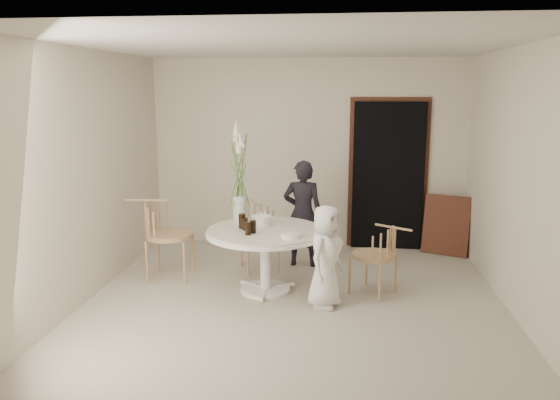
# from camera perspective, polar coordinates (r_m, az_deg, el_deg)

# --- Properties ---
(ground) EXTENTS (4.50, 4.50, 0.00)m
(ground) POSITION_cam_1_polar(r_m,az_deg,el_deg) (6.06, 1.50, -10.45)
(ground) COLOR beige
(ground) RESTS_ON ground
(room_shell) EXTENTS (4.50, 4.50, 4.50)m
(room_shell) POSITION_cam_1_polar(r_m,az_deg,el_deg) (5.66, 1.59, 4.95)
(room_shell) COLOR silver
(room_shell) RESTS_ON ground
(doorway) EXTENTS (1.00, 0.10, 2.10)m
(doorway) POSITION_cam_1_polar(r_m,az_deg,el_deg) (7.92, 11.23, 2.44)
(doorway) COLOR black
(doorway) RESTS_ON ground
(door_trim) EXTENTS (1.12, 0.03, 2.22)m
(door_trim) POSITION_cam_1_polar(r_m,az_deg,el_deg) (7.95, 11.22, 2.92)
(door_trim) COLOR brown
(door_trim) RESTS_ON ground
(table) EXTENTS (1.33, 1.33, 0.73)m
(table) POSITION_cam_1_polar(r_m,az_deg,el_deg) (6.13, -1.54, -4.10)
(table) COLOR white
(table) RESTS_ON ground
(picture_frame) EXTENTS (0.65, 0.41, 0.83)m
(picture_frame) POSITION_cam_1_polar(r_m,az_deg,el_deg) (7.92, 16.97, -2.54)
(picture_frame) COLOR brown
(picture_frame) RESTS_ON ground
(chair_far) EXTENTS (0.59, 0.61, 0.85)m
(chair_far) POSITION_cam_1_polar(r_m,az_deg,el_deg) (7.01, -2.42, -2.70)
(chair_far) COLOR tan
(chair_far) RESTS_ON ground
(chair_right) EXTENTS (0.62, 0.61, 0.82)m
(chair_right) POSITION_cam_1_polar(r_m,az_deg,el_deg) (6.13, 10.72, -5.14)
(chair_right) COLOR tan
(chair_right) RESTS_ON ground
(chair_left) EXTENTS (0.61, 0.56, 0.98)m
(chair_left) POSITION_cam_1_polar(r_m,az_deg,el_deg) (6.77, -12.60, -2.73)
(chair_left) COLOR tan
(chair_left) RESTS_ON ground
(girl) EXTENTS (0.51, 0.34, 1.39)m
(girl) POSITION_cam_1_polar(r_m,az_deg,el_deg) (7.04, 2.39, -1.42)
(girl) COLOR black
(girl) RESTS_ON ground
(boy) EXTENTS (0.54, 0.63, 1.09)m
(boy) POSITION_cam_1_polar(r_m,az_deg,el_deg) (5.76, 4.79, -5.89)
(boy) COLOR white
(boy) RESTS_ON ground
(birthday_cake) EXTENTS (0.24, 0.24, 0.16)m
(birthday_cake) POSITION_cam_1_polar(r_m,az_deg,el_deg) (6.26, -1.98, -2.18)
(birthday_cake) COLOR white
(birthday_cake) RESTS_ON table
(cola_tumbler_a) EXTENTS (0.08, 0.08, 0.14)m
(cola_tumbler_a) POSITION_cam_1_polar(r_m,az_deg,el_deg) (5.94, -2.83, -2.81)
(cola_tumbler_a) COLOR black
(cola_tumbler_a) RESTS_ON table
(cola_tumbler_b) EXTENTS (0.08, 0.08, 0.14)m
(cola_tumbler_b) POSITION_cam_1_polar(r_m,az_deg,el_deg) (5.86, -3.35, -3.00)
(cola_tumbler_b) COLOR black
(cola_tumbler_b) RESTS_ON table
(cola_tumbler_c) EXTENTS (0.10, 0.10, 0.17)m
(cola_tumbler_c) POSITION_cam_1_polar(r_m,az_deg,el_deg) (6.14, -3.99, -2.19)
(cola_tumbler_c) COLOR black
(cola_tumbler_c) RESTS_ON table
(cola_tumbler_d) EXTENTS (0.07, 0.07, 0.14)m
(cola_tumbler_d) POSITION_cam_1_polar(r_m,az_deg,el_deg) (6.07, -3.68, -2.50)
(cola_tumbler_d) COLOR black
(cola_tumbler_d) RESTS_ON table
(plate_stack) EXTENTS (0.27, 0.27, 0.05)m
(plate_stack) POSITION_cam_1_polar(r_m,az_deg,el_deg) (5.75, 1.08, -3.73)
(plate_stack) COLOR white
(plate_stack) RESTS_ON table
(flower_vase) EXTENTS (0.16, 0.16, 1.20)m
(flower_vase) POSITION_cam_1_polar(r_m,az_deg,el_deg) (6.40, -4.25, 2.47)
(flower_vase) COLOR silver
(flower_vase) RESTS_ON table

